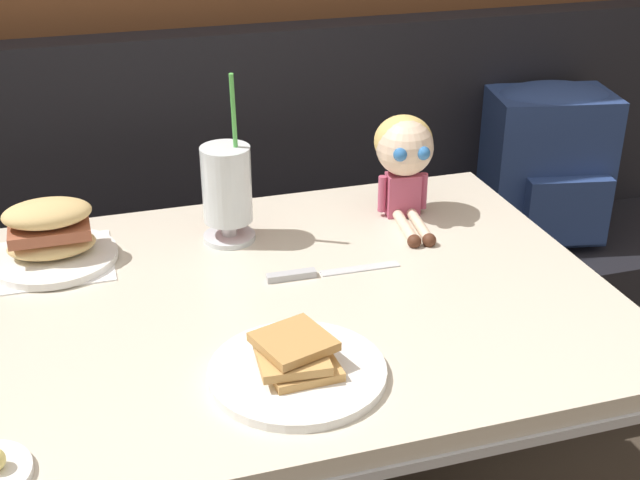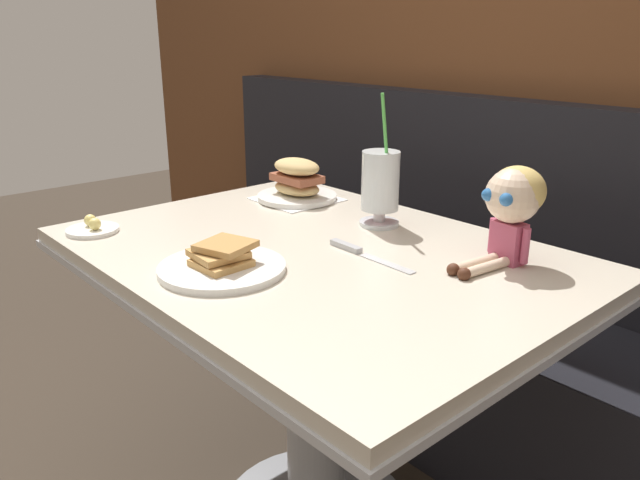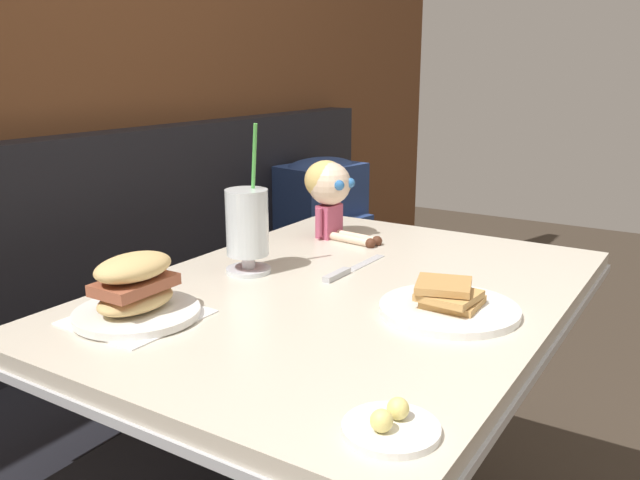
{
  "view_description": "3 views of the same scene",
  "coord_description": "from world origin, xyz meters",
  "px_view_note": "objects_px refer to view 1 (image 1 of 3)",
  "views": [
    {
      "loc": [
        -0.28,
        -0.99,
        1.44
      ],
      "look_at": [
        0.07,
        0.14,
        0.85
      ],
      "focal_mm": 47.66,
      "sensor_mm": 36.0,
      "label": 1
    },
    {
      "loc": [
        0.95,
        -0.66,
        1.19
      ],
      "look_at": [
        0.05,
        0.15,
        0.78
      ],
      "focal_mm": 34.92,
      "sensor_mm": 36.0,
      "label": 2
    },
    {
      "loc": [
        -1.07,
        -0.44,
        1.17
      ],
      "look_at": [
        -0.03,
        0.23,
        0.84
      ],
      "focal_mm": 36.74,
      "sensor_mm": 36.0,
      "label": 3
    }
  ],
  "objects_px": {
    "milkshake_glass": "(227,190)",
    "butter_knife": "(311,274)",
    "sandwich_plate": "(51,238)",
    "seated_doll": "(405,153)",
    "toast_plate": "(297,367)",
    "backpack": "(548,159)"
  },
  "relations": [
    {
      "from": "butter_knife",
      "to": "backpack",
      "type": "relative_size",
      "value": 0.58
    },
    {
      "from": "sandwich_plate",
      "to": "milkshake_glass",
      "type": "bearing_deg",
      "value": -0.19
    },
    {
      "from": "toast_plate",
      "to": "backpack",
      "type": "bearing_deg",
      "value": 42.75
    },
    {
      "from": "toast_plate",
      "to": "sandwich_plate",
      "type": "height_order",
      "value": "sandwich_plate"
    },
    {
      "from": "butter_knife",
      "to": "seated_doll",
      "type": "distance_m",
      "value": 0.33
    },
    {
      "from": "butter_knife",
      "to": "backpack",
      "type": "xyz_separation_m",
      "value": [
        0.79,
        0.55,
        -0.09
      ]
    },
    {
      "from": "butter_knife",
      "to": "seated_doll",
      "type": "bearing_deg",
      "value": 37.9
    },
    {
      "from": "toast_plate",
      "to": "seated_doll",
      "type": "relative_size",
      "value": 1.11
    },
    {
      "from": "backpack",
      "to": "butter_knife",
      "type": "bearing_deg",
      "value": -145.06
    },
    {
      "from": "milkshake_glass",
      "to": "butter_knife",
      "type": "distance_m",
      "value": 0.23
    },
    {
      "from": "butter_knife",
      "to": "backpack",
      "type": "bearing_deg",
      "value": 34.94
    },
    {
      "from": "milkshake_glass",
      "to": "sandwich_plate",
      "type": "bearing_deg",
      "value": 179.81
    },
    {
      "from": "sandwich_plate",
      "to": "seated_doll",
      "type": "distance_m",
      "value": 0.66
    },
    {
      "from": "milkshake_glass",
      "to": "backpack",
      "type": "relative_size",
      "value": 0.78
    },
    {
      "from": "seated_doll",
      "to": "milkshake_glass",
      "type": "bearing_deg",
      "value": -178.43
    },
    {
      "from": "seated_doll",
      "to": "backpack",
      "type": "height_order",
      "value": "seated_doll"
    },
    {
      "from": "toast_plate",
      "to": "sandwich_plate",
      "type": "relative_size",
      "value": 1.14
    },
    {
      "from": "milkshake_glass",
      "to": "seated_doll",
      "type": "relative_size",
      "value": 1.41
    },
    {
      "from": "sandwich_plate",
      "to": "backpack",
      "type": "height_order",
      "value": "sandwich_plate"
    },
    {
      "from": "toast_plate",
      "to": "sandwich_plate",
      "type": "xyz_separation_m",
      "value": [
        -0.32,
        0.45,
        0.03
      ]
    },
    {
      "from": "toast_plate",
      "to": "seated_doll",
      "type": "distance_m",
      "value": 0.59
    },
    {
      "from": "milkshake_glass",
      "to": "butter_knife",
      "type": "height_order",
      "value": "milkshake_glass"
    }
  ]
}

